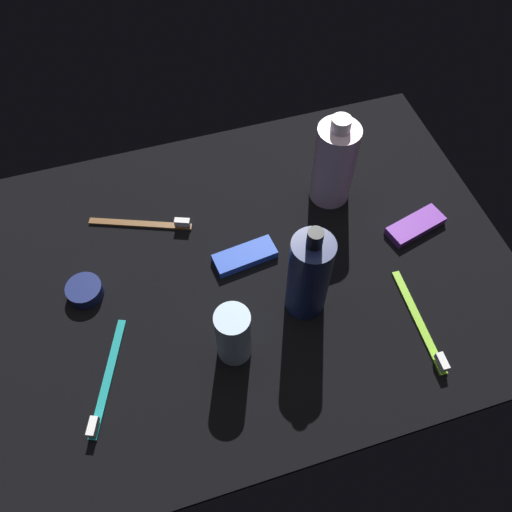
# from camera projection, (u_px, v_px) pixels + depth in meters

# --- Properties ---
(ground_plane) EXTENTS (0.84, 0.64, 0.01)m
(ground_plane) POSITION_uv_depth(u_px,v_px,m) (256.00, 268.00, 0.86)
(ground_plane) COLOR black
(lotion_bottle) EXTENTS (0.06, 0.06, 0.19)m
(lotion_bottle) POSITION_uv_depth(u_px,v_px,m) (309.00, 276.00, 0.75)
(lotion_bottle) COLOR #161E49
(lotion_bottle) RESTS_ON ground_plane
(bodywash_bottle) EXTENTS (0.07, 0.07, 0.18)m
(bodywash_bottle) POSITION_uv_depth(u_px,v_px,m) (334.00, 163.00, 0.88)
(bodywash_bottle) COLOR silver
(bodywash_bottle) RESTS_ON ground_plane
(deodorant_stick) EXTENTS (0.05, 0.05, 0.11)m
(deodorant_stick) POSITION_uv_depth(u_px,v_px,m) (233.00, 335.00, 0.73)
(deodorant_stick) COLOR silver
(deodorant_stick) RESTS_ON ground_plane
(toothbrush_brown) EXTENTS (0.17, 0.08, 0.02)m
(toothbrush_brown) POSITION_uv_depth(u_px,v_px,m) (146.00, 223.00, 0.90)
(toothbrush_brown) COLOR brown
(toothbrush_brown) RESTS_ON ground_plane
(toothbrush_teal) EXTENTS (0.08, 0.17, 0.02)m
(toothbrush_teal) POSITION_uv_depth(u_px,v_px,m) (106.00, 383.00, 0.74)
(toothbrush_teal) COLOR teal
(toothbrush_teal) RESTS_ON ground_plane
(toothbrush_lime) EXTENTS (0.02, 0.18, 0.02)m
(toothbrush_lime) POSITION_uv_depth(u_px,v_px,m) (422.00, 326.00, 0.79)
(toothbrush_lime) COLOR #8CD133
(toothbrush_lime) RESTS_ON ground_plane
(snack_bar_blue) EXTENTS (0.11, 0.05, 0.01)m
(snack_bar_blue) POSITION_uv_depth(u_px,v_px,m) (245.00, 256.00, 0.86)
(snack_bar_blue) COLOR blue
(snack_bar_blue) RESTS_ON ground_plane
(snack_bar_purple) EXTENTS (0.11, 0.07, 0.01)m
(snack_bar_purple) POSITION_uv_depth(u_px,v_px,m) (415.00, 226.00, 0.89)
(snack_bar_purple) COLOR purple
(snack_bar_purple) RESTS_ON ground_plane
(cream_tin_left) EXTENTS (0.06, 0.06, 0.02)m
(cream_tin_left) POSITION_uv_depth(u_px,v_px,m) (85.00, 290.00, 0.82)
(cream_tin_left) COLOR navy
(cream_tin_left) RESTS_ON ground_plane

